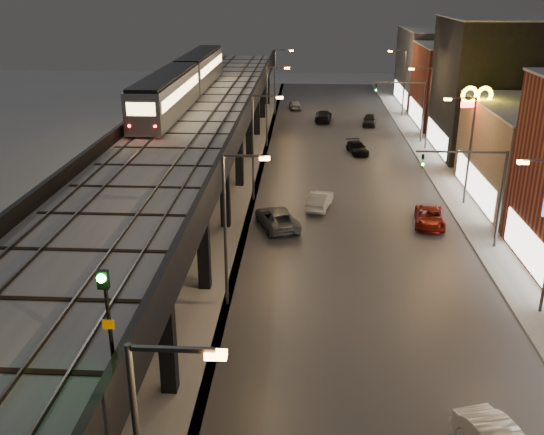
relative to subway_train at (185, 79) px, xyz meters
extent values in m
cube|color=#46474D|center=(16.00, -8.33, -8.31)|extent=(17.00, 120.00, 0.06)
cube|color=#9FA1A8|center=(26.00, -8.33, -8.27)|extent=(4.00, 120.00, 0.14)
cube|color=#9FA1A8|center=(2.50, -8.33, -8.31)|extent=(11.00, 120.00, 0.06)
cube|color=black|center=(2.50, -11.33, -2.54)|extent=(9.00, 100.00, 1.00)
cube|color=black|center=(-1.20, -38.33, -5.69)|extent=(0.70, 0.70, 5.30)
cube|color=black|center=(6.20, -38.33, -5.69)|extent=(0.70, 0.70, 5.30)
cube|color=black|center=(2.50, -38.33, -3.19)|extent=(8.00, 0.60, 0.50)
cube|color=black|center=(-1.20, -28.33, -5.69)|extent=(0.70, 0.70, 5.30)
cube|color=black|center=(6.20, -28.33, -5.69)|extent=(0.70, 0.70, 5.30)
cube|color=black|center=(2.50, -28.33, -3.19)|extent=(8.00, 0.60, 0.50)
cube|color=black|center=(-1.20, -18.33, -5.69)|extent=(0.70, 0.70, 5.30)
cube|color=black|center=(6.20, -18.33, -5.69)|extent=(0.70, 0.70, 5.30)
cube|color=black|center=(2.50, -18.33, -3.19)|extent=(8.00, 0.60, 0.50)
cube|color=black|center=(-1.20, -8.33, -5.69)|extent=(0.70, 0.70, 5.30)
cube|color=black|center=(6.20, -8.33, -5.69)|extent=(0.70, 0.70, 5.30)
cube|color=black|center=(2.50, -8.33, -3.19)|extent=(8.00, 0.60, 0.50)
cube|color=black|center=(-1.20, 1.67, -5.69)|extent=(0.70, 0.70, 5.30)
cube|color=black|center=(6.20, 1.67, -5.69)|extent=(0.70, 0.70, 5.30)
cube|color=black|center=(2.50, 1.67, -3.19)|extent=(8.00, 0.60, 0.50)
cube|color=black|center=(-1.20, 11.67, -5.69)|extent=(0.70, 0.70, 5.30)
cube|color=black|center=(6.20, 11.67, -5.69)|extent=(0.70, 0.70, 5.30)
cube|color=black|center=(2.50, 11.67, -3.19)|extent=(8.00, 0.60, 0.50)
cube|color=black|center=(-1.20, 21.67, -5.69)|extent=(0.70, 0.70, 5.30)
cube|color=black|center=(6.20, 21.67, -5.69)|extent=(0.70, 0.70, 5.30)
cube|color=black|center=(2.50, 21.67, -3.19)|extent=(8.00, 0.60, 0.50)
cube|color=black|center=(-1.20, 31.67, -5.69)|extent=(0.70, 0.70, 5.30)
cube|color=black|center=(6.20, 31.67, -5.69)|extent=(0.70, 0.70, 5.30)
cube|color=black|center=(2.50, 31.67, -3.19)|extent=(8.00, 0.60, 0.50)
cube|color=#B2B7C1|center=(2.50, -11.33, -1.96)|extent=(8.40, 100.00, 0.16)
cube|color=#332D28|center=(-0.72, -11.33, -1.80)|extent=(0.08, 98.00, 0.16)
cube|color=#332D28|center=(0.72, -11.33, -1.80)|extent=(0.08, 98.00, 0.16)
cube|color=#332D28|center=(3.78, -11.33, -1.80)|extent=(0.08, 98.00, 0.16)
cube|color=#332D28|center=(5.22, -11.33, -1.80)|extent=(0.08, 98.00, 0.16)
cube|color=black|center=(2.50, -41.33, -1.85)|extent=(7.80, 0.24, 0.06)
cube|color=black|center=(2.50, -25.33, -1.85)|extent=(7.80, 0.24, 0.06)
cube|color=black|center=(2.50, -9.33, -1.85)|extent=(7.80, 0.24, 0.06)
cube|color=black|center=(2.50, 6.67, -1.85)|extent=(7.80, 0.24, 0.06)
cube|color=black|center=(2.50, 22.67, -1.85)|extent=(7.80, 0.24, 0.06)
cube|color=black|center=(6.85, -11.33, -1.49)|extent=(0.30, 100.00, 1.10)
cube|color=black|center=(-1.85, -11.33, -1.49)|extent=(0.30, 100.00, 1.10)
cube|color=white|center=(26.45, -25.33, -6.74)|extent=(0.10, 9.60, 2.40)
cube|color=white|center=(26.45, -11.33, -6.74)|extent=(0.10, 12.00, 2.40)
cube|color=black|center=(32.50, 4.67, -1.34)|extent=(12.00, 13.00, 14.00)
cube|color=white|center=(26.45, 4.67, -6.74)|extent=(0.10, 10.40, 2.40)
cube|color=#B2B7C1|center=(32.50, 4.67, 5.74)|extent=(12.20, 13.20, 0.16)
cube|color=brown|center=(32.50, 18.67, -3.34)|extent=(12.00, 12.00, 10.00)
cube|color=white|center=(26.45, 18.67, -6.74)|extent=(0.10, 9.60, 2.40)
cube|color=#B2B7C1|center=(32.50, 18.67, 1.74)|extent=(12.20, 12.20, 0.16)
cube|color=#45454A|center=(32.50, 32.67, -2.84)|extent=(12.00, 16.00, 11.00)
cube|color=white|center=(26.45, 32.67, -6.74)|extent=(0.10, 12.80, 2.40)
cube|color=#B2B7C1|center=(32.50, 32.67, 2.74)|extent=(12.20, 16.20, 0.16)
cube|color=#38383A|center=(8.90, -48.33, 0.56)|extent=(2.20, 0.12, 0.12)
cube|color=orange|center=(10.00, -48.33, 0.44)|extent=(0.55, 0.28, 0.18)
cylinder|color=#38383A|center=(7.80, -30.33, -3.84)|extent=(0.18, 0.18, 9.00)
cube|color=#38383A|center=(8.90, -30.33, 0.56)|extent=(2.20, 0.12, 0.12)
cube|color=orange|center=(10.00, -30.33, 0.44)|extent=(0.55, 0.28, 0.18)
cube|color=orange|center=(23.30, -30.33, 0.44)|extent=(0.55, 0.28, 0.18)
cylinder|color=#38383A|center=(7.80, -12.33, -3.84)|extent=(0.18, 0.18, 9.00)
cube|color=#38383A|center=(8.90, -12.33, 0.56)|extent=(2.20, 0.12, 0.12)
cube|color=orange|center=(10.00, -12.33, 0.44)|extent=(0.55, 0.28, 0.18)
cylinder|color=#38383A|center=(25.50, -12.33, -3.84)|extent=(0.18, 0.18, 9.00)
cube|color=#38383A|center=(24.40, -12.33, 0.56)|extent=(2.20, 0.12, 0.12)
cube|color=orange|center=(23.30, -12.33, 0.44)|extent=(0.55, 0.28, 0.18)
cylinder|color=#38383A|center=(7.80, 5.67, -3.84)|extent=(0.18, 0.18, 9.00)
cube|color=#38383A|center=(8.90, 5.67, 0.56)|extent=(2.20, 0.12, 0.12)
cube|color=orange|center=(10.00, 5.67, 0.44)|extent=(0.55, 0.28, 0.18)
cylinder|color=#38383A|center=(25.50, 5.67, -3.84)|extent=(0.18, 0.18, 9.00)
cube|color=#38383A|center=(24.40, 5.67, 0.56)|extent=(2.20, 0.12, 0.12)
cube|color=orange|center=(23.30, 5.67, 0.44)|extent=(0.55, 0.28, 0.18)
cylinder|color=#38383A|center=(7.80, 23.67, -3.84)|extent=(0.18, 0.18, 9.00)
cube|color=#38383A|center=(8.90, 23.67, 0.56)|extent=(2.20, 0.12, 0.12)
cube|color=orange|center=(10.00, 23.67, 0.44)|extent=(0.55, 0.28, 0.18)
cylinder|color=#38383A|center=(25.50, 23.67, -3.84)|extent=(0.18, 0.18, 9.00)
cube|color=#38383A|center=(24.40, 23.67, 0.56)|extent=(2.20, 0.12, 0.12)
cube|color=orange|center=(23.30, 23.67, 0.44)|extent=(0.55, 0.28, 0.18)
cylinder|color=#38383A|center=(25.50, -21.33, -4.84)|extent=(0.20, 0.20, 7.00)
cube|color=#38383A|center=(22.50, -21.33, -1.44)|extent=(6.00, 0.12, 0.12)
imported|color=black|center=(20.00, -21.33, -1.94)|extent=(0.20, 0.16, 1.00)
sphere|color=#0CFF26|center=(20.00, -21.48, -2.19)|extent=(0.18, 0.18, 0.18)
cylinder|color=#38383A|center=(25.50, 8.67, -4.84)|extent=(0.20, 0.20, 7.00)
cube|color=#38383A|center=(22.50, 8.67, -1.44)|extent=(6.00, 0.12, 0.12)
imported|color=black|center=(20.00, 8.67, -1.94)|extent=(0.20, 0.16, 1.00)
sphere|color=#0CFF26|center=(20.00, 8.52, -2.19)|extent=(0.18, 0.18, 0.18)
cube|color=gray|center=(0.00, -8.76, -0.11)|extent=(2.82, 17.04, 3.21)
cube|color=black|center=(0.00, -8.76, 1.62)|extent=(2.53, 16.56, 0.24)
cube|color=#FFCE82|center=(-1.42, -8.76, 0.33)|extent=(0.05, 15.58, 0.88)
cube|color=#FFCE82|center=(1.42, -8.76, 0.33)|extent=(0.05, 15.58, 0.88)
cube|color=gray|center=(0.00, 8.77, -0.11)|extent=(2.82, 17.04, 3.21)
cube|color=black|center=(0.00, 8.77, 1.62)|extent=(2.53, 16.56, 0.24)
cube|color=#FFCE82|center=(-1.42, 8.77, 0.33)|extent=(0.05, 15.58, 0.88)
cube|color=#FFCE82|center=(1.42, 8.77, 0.33)|extent=(0.05, 15.58, 0.88)
cube|color=#FFCE82|center=(0.00, -17.29, 0.38)|extent=(2.14, 0.05, 0.97)
sphere|color=#FF0C0C|center=(-0.97, -17.31, -0.89)|extent=(0.19, 0.19, 0.19)
sphere|color=#FF0C0C|center=(0.97, -17.31, -0.89)|extent=(0.19, 0.19, 0.19)
cylinder|color=black|center=(6.40, -45.64, -0.18)|extent=(0.12, 0.12, 3.08)
cube|color=black|center=(6.40, -45.76, 1.11)|extent=(0.33, 0.18, 0.56)
sphere|color=#0CFF26|center=(6.40, -45.88, 1.21)|extent=(0.27, 0.27, 0.27)
cube|color=#FFA700|center=(6.40, -45.74, -0.38)|extent=(0.36, 0.04, 0.31)
imported|color=silver|center=(13.41, -14.09, -7.62)|extent=(2.43, 4.57, 1.43)
imported|color=slate|center=(10.10, -18.45, -7.60)|extent=(4.04, 5.78, 1.47)
imported|color=black|center=(14.49, 19.59, -7.62)|extent=(2.44, 5.11, 1.44)
imported|color=#9196A0|center=(10.52, 27.65, -7.66)|extent=(2.00, 4.12, 1.35)
imported|color=maroon|center=(21.71, -17.43, -7.69)|extent=(2.81, 4.95, 1.30)
imported|color=black|center=(17.78, 3.31, -7.72)|extent=(2.52, 4.49, 1.23)
imported|color=black|center=(20.43, 17.50, -7.64)|extent=(2.25, 4.30, 1.40)
cylinder|color=#38383A|center=(26.50, -8.85, -4.59)|extent=(0.24, 0.24, 7.50)
cube|color=#FF0C0C|center=(26.50, -8.85, -0.55)|extent=(2.63, 0.25, 0.47)
torus|color=#F1BB00|center=(25.89, -8.85, 0.20)|extent=(1.55, 0.64, 1.52)
torus|color=#F1BB00|center=(27.11, -8.85, 0.20)|extent=(1.55, 0.64, 1.52)
camera|label=1|loc=(12.10, -60.97, 9.04)|focal=40.00mm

